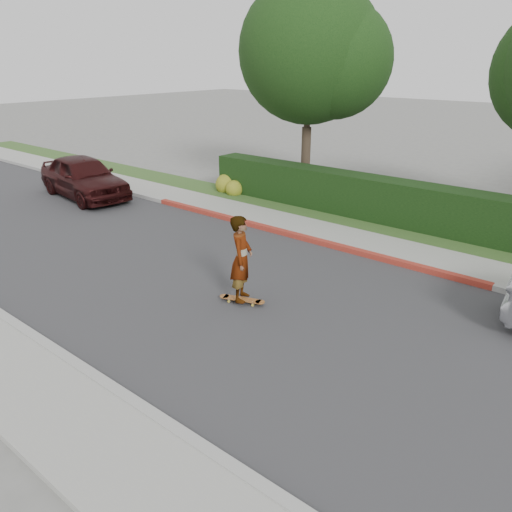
% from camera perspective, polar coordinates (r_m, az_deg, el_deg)
% --- Properties ---
extents(ground, '(120.00, 120.00, 0.00)m').
position_cam_1_polar(ground, '(10.05, 13.47, -10.03)').
color(ground, slate).
rests_on(ground, ground).
extents(road, '(60.00, 8.00, 0.01)m').
position_cam_1_polar(road, '(10.05, 13.47, -10.00)').
color(road, '#2D2D30').
rests_on(road, ground).
extents(curb_near, '(60.00, 0.20, 0.15)m').
position_cam_1_polar(curb_near, '(7.26, -2.66, -23.13)').
color(curb_near, '#9E9E99').
rests_on(curb_near, ground).
extents(curb_far, '(60.00, 0.20, 0.15)m').
position_cam_1_polar(curb_far, '(13.47, 21.44, -2.17)').
color(curb_far, '#9E9E99').
rests_on(curb_far, ground).
extents(curb_red_section, '(12.00, 0.21, 0.15)m').
position_cam_1_polar(curb_red_section, '(15.54, 3.96, 2.49)').
color(curb_red_section, '#9C2F22').
rests_on(curb_red_section, ground).
extents(sidewalk_far, '(60.00, 1.60, 0.12)m').
position_cam_1_polar(sidewalk_far, '(14.28, 22.64, -1.07)').
color(sidewalk_far, gray).
rests_on(sidewalk_far, ground).
extents(planting_strip, '(60.00, 1.60, 0.10)m').
position_cam_1_polar(planting_strip, '(15.74, 24.46, 0.66)').
color(planting_strip, '#2D4C1E').
rests_on(planting_strip, ground).
extents(hedge, '(15.00, 1.00, 1.50)m').
position_cam_1_polar(hedge, '(17.00, 15.75, 5.78)').
color(hedge, black).
rests_on(hedge, ground).
extents(flowering_shrub, '(1.40, 1.00, 0.90)m').
position_cam_1_polar(flowering_shrub, '(20.48, -3.12, 8.00)').
color(flowering_shrub, '#2D4C19').
rests_on(flowering_shrub, ground).
extents(tree_left, '(5.99, 5.21, 8.00)m').
position_cam_1_polar(tree_left, '(19.88, 6.42, 21.84)').
color(tree_left, '#33261C').
rests_on(tree_left, ground).
extents(skateboard, '(1.09, 0.57, 0.10)m').
position_cam_1_polar(skateboard, '(11.34, -1.62, -4.98)').
color(skateboard, gold).
rests_on(skateboard, ground).
extents(skateboarder, '(0.75, 0.85, 1.96)m').
position_cam_1_polar(skateboarder, '(10.93, -1.67, -0.31)').
color(skateboarder, white).
rests_on(skateboarder, skateboard).
extents(car_maroon, '(5.06, 2.59, 1.65)m').
position_cam_1_polar(car_maroon, '(20.97, -19.09, 8.55)').
color(car_maroon, black).
rests_on(car_maroon, ground).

